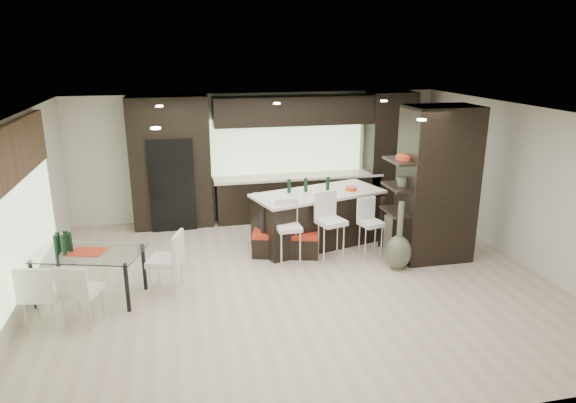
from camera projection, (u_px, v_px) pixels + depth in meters
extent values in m
plane|color=#BFA992|center=(296.00, 279.00, 8.34)|extent=(8.00, 8.00, 0.00)
cube|color=beige|center=(259.00, 156.00, 11.22)|extent=(8.00, 0.02, 2.70)
cube|color=beige|center=(17.00, 218.00, 7.12)|extent=(0.02, 7.00, 2.70)
cube|color=beige|center=(523.00, 186.00, 8.78)|extent=(0.02, 7.00, 2.70)
cube|color=white|center=(297.00, 112.00, 7.56)|extent=(8.00, 7.00, 0.02)
cube|color=#B2D199|center=(23.00, 213.00, 7.32)|extent=(0.04, 3.20, 1.90)
cube|color=#B2D199|center=(286.00, 146.00, 11.25)|extent=(3.40, 0.04, 1.20)
cube|color=brown|center=(16.00, 151.00, 7.06)|extent=(0.08, 3.00, 0.80)
cube|color=white|center=(293.00, 112.00, 7.80)|extent=(4.00, 3.00, 0.02)
cube|color=black|center=(285.00, 158.00, 11.02)|extent=(6.80, 0.68, 2.70)
cube|color=black|center=(172.00, 182.00, 10.59)|extent=(0.90, 0.68, 1.90)
cube|color=black|center=(437.00, 184.00, 8.86)|extent=(1.20, 0.80, 2.70)
cube|color=black|center=(318.00, 218.00, 9.74)|extent=(2.64, 1.68, 1.02)
cube|color=silver|center=(289.00, 239.00, 8.83)|extent=(0.41, 0.41, 0.91)
cube|color=silver|center=(331.00, 234.00, 8.96)|extent=(0.54, 0.54, 0.99)
cube|color=silver|center=(371.00, 234.00, 9.16)|extent=(0.47, 0.47, 0.86)
cube|color=black|center=(286.00, 243.00, 9.25)|extent=(1.26, 0.76, 0.45)
cube|color=white|center=(91.00, 275.00, 7.62)|extent=(1.72, 1.27, 0.74)
cube|color=silver|center=(83.00, 295.00, 6.91)|extent=(0.58, 0.58, 0.83)
cube|color=silver|center=(44.00, 298.00, 6.80)|extent=(0.55, 0.55, 0.88)
cube|color=silver|center=(165.00, 265.00, 7.82)|extent=(0.60, 0.60, 0.88)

